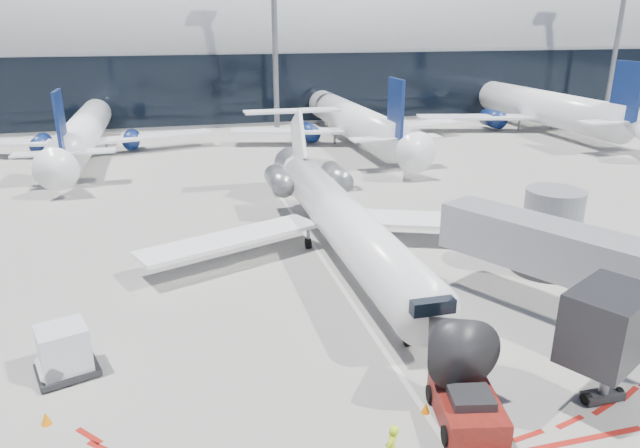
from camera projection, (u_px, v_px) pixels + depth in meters
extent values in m
plane|color=gray|center=(353.00, 304.00, 28.93)|extent=(260.00, 260.00, 0.00)
cube|color=silver|center=(341.00, 287.00, 30.76)|extent=(0.25, 40.00, 0.01)
cube|color=#919497|center=(224.00, 81.00, 86.53)|extent=(150.00, 24.00, 10.00)
cylinder|color=#919497|center=(222.00, 47.00, 84.85)|extent=(150.00, 24.00, 24.00)
cube|color=black|center=(232.00, 90.00, 75.54)|extent=(150.00, 0.20, 9.00)
cube|color=gray|center=(574.00, 254.00, 25.75)|extent=(8.22, 12.61, 2.30)
cube|color=black|center=(607.00, 325.00, 19.80)|extent=(3.86, 3.44, 2.60)
cylinder|color=slate|center=(607.00, 374.00, 21.16)|extent=(0.36, 0.36, 2.40)
cube|color=black|center=(602.00, 396.00, 21.49)|extent=(1.60, 0.60, 0.30)
cylinder|color=gray|center=(551.00, 231.00, 32.11)|extent=(3.20, 3.20, 4.80)
cylinder|color=black|center=(546.00, 266.00, 32.83)|extent=(4.00, 4.00, 0.50)
cylinder|color=slate|center=(275.00, 30.00, 69.69)|extent=(0.70, 0.70, 25.00)
cylinder|color=slate|center=(619.00, 29.00, 81.53)|extent=(0.70, 0.70, 25.00)
cylinder|color=white|center=(345.00, 223.00, 33.19)|extent=(2.83, 23.08, 2.83)
cone|color=black|center=(446.00, 335.00, 21.33)|extent=(2.83, 2.94, 2.83)
cone|color=white|center=(296.00, 169.00, 45.44)|extent=(2.83, 3.78, 2.83)
cube|color=black|center=(428.00, 301.00, 22.67)|extent=(1.78, 1.47, 0.58)
cube|color=white|center=(231.00, 239.00, 33.41)|extent=(11.24, 6.66, 0.33)
cube|color=white|center=(434.00, 220.00, 36.49)|extent=(11.24, 6.66, 0.33)
cube|color=white|center=(298.00, 140.00, 43.64)|extent=(0.26, 4.92, 5.01)
cube|color=white|center=(292.00, 111.00, 45.02)|extent=(7.56, 1.68, 0.17)
cylinder|color=slate|center=(279.00, 181.00, 41.02)|extent=(1.57, 3.57, 1.57)
cylinder|color=slate|center=(336.00, 177.00, 42.04)|extent=(1.57, 3.57, 1.57)
cylinder|color=black|center=(408.00, 340.00, 25.12)|extent=(0.23, 0.59, 0.59)
cylinder|color=black|center=(308.00, 243.00, 35.93)|extent=(0.31, 0.67, 0.67)
cylinder|color=black|center=(356.00, 239.00, 36.67)|extent=(0.31, 0.67, 0.67)
cylinder|color=slate|center=(408.00, 334.00, 25.03)|extent=(0.19, 0.19, 1.15)
cube|color=#56130C|center=(467.00, 407.00, 20.29)|extent=(2.73, 3.70, 0.94)
cube|color=black|center=(471.00, 398.00, 19.79)|extent=(1.69, 1.53, 0.37)
cylinder|color=slate|center=(449.00, 375.00, 22.53)|extent=(0.66, 2.68, 0.10)
cylinder|color=black|center=(447.00, 436.00, 19.24)|extent=(0.42, 0.71, 0.67)
cylinder|color=black|center=(505.00, 434.00, 19.34)|extent=(0.42, 0.71, 0.67)
cylinder|color=black|center=(431.00, 394.00, 21.41)|extent=(0.42, 0.71, 0.67)
cylinder|color=black|center=(483.00, 392.00, 21.50)|extent=(0.42, 0.71, 0.67)
cube|color=black|center=(68.00, 370.00, 23.10)|extent=(2.78, 2.56, 0.25)
cube|color=white|center=(64.00, 348.00, 22.76)|extent=(2.28, 2.20, 1.83)
cylinder|color=black|center=(46.00, 389.00, 22.08)|extent=(0.18, 0.25, 0.23)
cylinder|color=black|center=(96.00, 374.00, 23.01)|extent=(0.18, 0.25, 0.23)
cylinder|color=black|center=(41.00, 370.00, 23.26)|extent=(0.18, 0.25, 0.23)
cylinder|color=black|center=(88.00, 357.00, 24.19)|extent=(0.18, 0.25, 0.23)
cone|color=orange|center=(46.00, 418.00, 20.21)|extent=(0.37, 0.37, 0.51)
cone|color=orange|center=(426.00, 408.00, 20.81)|extent=(0.32, 0.32, 0.44)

